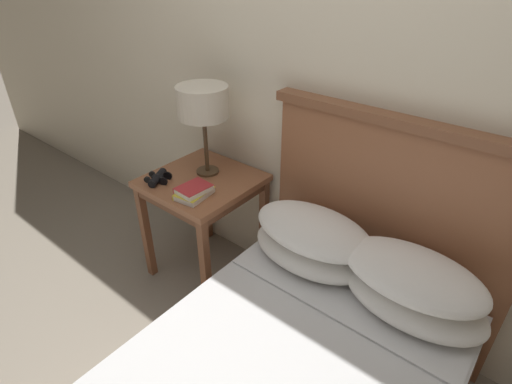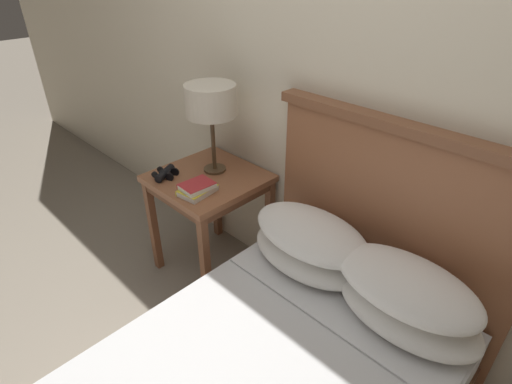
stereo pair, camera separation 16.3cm
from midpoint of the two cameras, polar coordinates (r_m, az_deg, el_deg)
wall_back at (r=1.95m, az=7.95°, el=16.47°), size 8.00×0.06×2.60m
nightstand at (r=2.34m, az=-9.60°, el=-0.04°), size 0.58×0.58×0.68m
table_lamp at (r=2.19m, az=-9.77°, el=12.29°), size 0.28×0.28×0.51m
book_on_nightstand at (r=2.13m, az=-11.04°, el=-0.26°), size 0.16×0.21×0.03m
book_stacked_on_top at (r=2.11m, az=-11.13°, el=0.40°), size 0.14×0.18×0.03m
binoculars_pair at (r=2.31m, az=-15.83°, el=1.93°), size 0.16×0.16×0.05m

